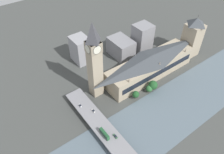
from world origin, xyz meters
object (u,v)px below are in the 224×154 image
car_northbound_tail (115,136)px  car_southbound_lead (80,106)px  road_bridge (116,144)px  car_southbound_mid (93,111)px  parliament_hall (150,65)px  clock_tower (94,60)px  victoria_tower (192,37)px  double_decker_bus_lead (104,134)px

car_northbound_tail → car_southbound_lead: size_ratio=1.12×
road_bridge → car_southbound_mid: car_southbound_mid is taller
car_northbound_tail → car_southbound_lead: bearing=8.5°
parliament_hall → clock_tower: size_ratio=1.33×
victoria_tower → car_southbound_lead: bearing=89.6°
parliament_hall → car_southbound_mid: parliament_hall is taller
parliament_hall → double_decker_bus_lead: bearing=113.5°
road_bridge → car_southbound_lead: size_ratio=34.56×
victoria_tower → car_southbound_lead: victoria_tower is taller
car_southbound_mid → road_bridge: bearing=175.4°
road_bridge → car_southbound_lead: bearing=4.0°
clock_tower → victoria_tower: (-12.06, -130.92, -18.75)m
double_decker_bus_lead → car_southbound_lead: bearing=0.4°
double_decker_bus_lead → car_southbound_mid: size_ratio=2.58×
double_decker_bus_lead → car_southbound_lead: size_ratio=2.84×
road_bridge → car_southbound_lead: (51.63, 3.57, 1.85)m
road_bridge → car_northbound_tail: car_northbound_tail is taller
clock_tower → car_southbound_lead: bearing=113.2°
car_southbound_lead → victoria_tower: bearing=-90.4°
car_southbound_lead → car_southbound_mid: bearing=-152.3°
car_southbound_lead → car_southbound_mid: 14.36m
victoria_tower → car_northbound_tail: 157.01m
parliament_hall → car_northbound_tail: size_ratio=22.99×
victoria_tower → road_bridge: size_ratio=0.37×
road_bridge → car_southbound_mid: 39.08m
clock_tower → car_southbound_mid: bearing=141.6°
double_decker_bus_lead → car_southbound_mid: (27.05, -6.40, -1.94)m
parliament_hall → car_southbound_mid: 83.42m
victoria_tower → car_southbound_mid: victoria_tower is taller
car_northbound_tail → parliament_hall: bearing=-61.4°
car_northbound_tail → car_southbound_mid: car_southbound_mid is taller
parliament_hall → road_bridge: 99.56m
parliament_hall → car_southbound_lead: 89.29m
clock_tower → victoria_tower: 132.80m
victoria_tower → road_bridge: 162.02m
parliament_hall → car_northbound_tail: (-44.83, 82.19, -6.20)m
double_decker_bus_lead → car_southbound_mid: 27.86m
parliament_hall → car_southbound_mid: (-11.48, 82.39, -6.16)m
car_southbound_lead → road_bridge: bearing=-176.0°
car_southbound_mid → victoria_tower: bearing=-85.6°
clock_tower → road_bridge: size_ratio=0.56×
victoria_tower → car_southbound_mid: 151.10m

